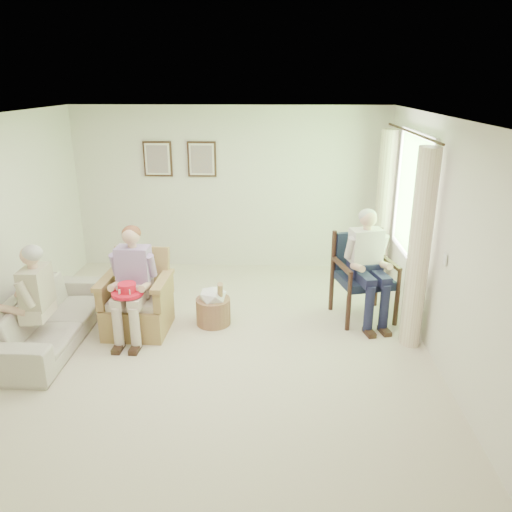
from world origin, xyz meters
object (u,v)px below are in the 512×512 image
person_dark (367,258)px  red_hat (127,291)px  sofa (49,318)px  person_sofa (32,296)px  hatbox (213,305)px  wicker_armchair (138,306)px  wood_armchair (363,272)px  person_wicker (132,276)px

person_dark → red_hat: bearing=179.8°
sofa → person_sofa: (-0.00, -0.30, 0.42)m
red_hat → sofa: bearing=179.3°
person_dark → red_hat: (-2.85, -0.71, -0.18)m
person_dark → person_sofa: 3.95m
sofa → person_sofa: 0.52m
person_dark → hatbox: person_dark is taller
wicker_armchair → wood_armchair: 2.90m
wood_armchair → sofa: (-3.82, -0.88, -0.29)m
person_sofa → red_hat: 1.02m
hatbox → person_wicker: bearing=-160.4°
person_dark → hatbox: 2.03m
wicker_armchair → sofa: bearing=-159.6°
person_wicker → person_dark: person_dark is taller
wicker_armchair → hatbox: size_ratio=1.54×
wicker_armchair → person_sofa: bearing=-145.3°
sofa → wood_armchair: bearing=-77.1°
person_dark → wicker_armchair: bearing=173.3°
wicker_armchair → red_hat: wicker_armchair is taller
wicker_armchair → wood_armchair: wood_armchair is taller
person_sofa → red_hat: person_sofa is taller
person_wicker → red_hat: bearing=-90.5°
wood_armchair → sofa: 3.93m
person_dark → person_sofa: (-3.82, -1.00, -0.13)m
person_wicker → person_sofa: (-0.98, -0.50, -0.05)m
wood_armchair → person_sofa: person_sofa is taller
sofa → hatbox: bearing=-74.6°
person_wicker → person_sofa: person_wicker is taller
person_wicker → person_sofa: 1.10m
wood_armchair → person_wicker: person_wicker is taller
sofa → hatbox: size_ratio=3.18×
person_wicker → person_dark: (2.84, 0.50, 0.08)m
wicker_armchair → person_sofa: size_ratio=0.79×
person_wicker → hatbox: bearing=21.5°
wicker_armchair → hatbox: (0.91, 0.19, -0.06)m
person_sofa → hatbox: size_ratio=1.96×
sofa → person_dark: person_dark is taller
wood_armchair → person_wicker: (-2.84, -0.68, 0.18)m
person_sofa → hatbox: person_sofa is taller
wood_armchair → person_dark: 0.31m
person_dark → person_sofa: person_dark is taller
sofa → person_sofa: bearing=180.0°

